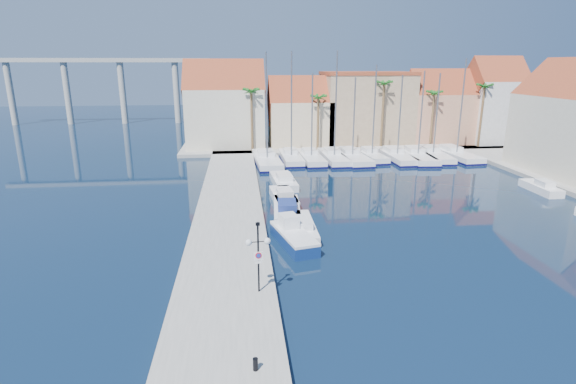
# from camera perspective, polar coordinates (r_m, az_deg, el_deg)

# --- Properties ---
(ground) EXTENTS (260.00, 260.00, 0.00)m
(ground) POSITION_cam_1_polar(r_m,az_deg,el_deg) (29.62, 10.05, -10.75)
(ground) COLOR black
(ground) RESTS_ON ground
(quay_west) EXTENTS (6.00, 77.00, 0.50)m
(quay_west) POSITION_cam_1_polar(r_m,az_deg,el_deg) (40.95, -7.47, -2.61)
(quay_west) COLOR gray
(quay_west) RESTS_ON ground
(shore_north) EXTENTS (54.00, 16.00, 0.50)m
(shore_north) POSITION_cam_1_polar(r_m,az_deg,el_deg) (76.57, 7.45, 6.09)
(shore_north) COLOR gray
(shore_north) RESTS_ON ground
(lamp_post) EXTENTS (1.44, 0.47, 4.25)m
(lamp_post) POSITION_cam_1_polar(r_m,az_deg,el_deg) (25.48, -3.81, -6.94)
(lamp_post) COLOR black
(lamp_post) RESTS_ON quay_west
(bollard) EXTENTS (0.23, 0.23, 0.57)m
(bollard) POSITION_cam_1_polar(r_m,az_deg,el_deg) (20.65, -4.16, -20.99)
(bollard) COLOR black
(bollard) RESTS_ON quay_west
(fishing_boat) EXTENTS (3.23, 6.10, 2.03)m
(fishing_boat) POSITION_cam_1_polar(r_m,az_deg,el_deg) (34.10, 0.64, -5.57)
(fishing_boat) COLOR navy
(fishing_boat) RESTS_ON ground
(motorboat_west_0) EXTENTS (2.27, 6.82, 1.40)m
(motorboat_west_0) POSITION_cam_1_polar(r_m,az_deg,el_deg) (36.36, 1.63, -4.46)
(motorboat_west_0) COLOR white
(motorboat_west_0) RESTS_ON ground
(motorboat_west_1) EXTENTS (2.83, 7.35, 1.40)m
(motorboat_west_1) POSITION_cam_1_polar(r_m,az_deg,el_deg) (40.73, -0.16, -2.18)
(motorboat_west_1) COLOR white
(motorboat_west_1) RESTS_ON ground
(motorboat_west_2) EXTENTS (2.49, 6.57, 1.40)m
(motorboat_west_2) POSITION_cam_1_polar(r_m,az_deg,el_deg) (44.55, -0.55, -0.58)
(motorboat_west_2) COLOR white
(motorboat_west_2) RESTS_ON ground
(motorboat_west_3) EXTENTS (2.70, 7.27, 1.40)m
(motorboat_west_3) POSITION_cam_1_polar(r_m,az_deg,el_deg) (50.73, -0.58, 1.48)
(motorboat_west_3) COLOR white
(motorboat_west_3) RESTS_ON ground
(motorboat_east_1) EXTENTS (1.79, 5.41, 1.40)m
(motorboat_east_1) POSITION_cam_1_polar(r_m,az_deg,el_deg) (54.96, 29.48, 0.51)
(motorboat_east_1) COLOR white
(motorboat_east_1) RESTS_ON ground
(sailboat_0) EXTENTS (3.78, 12.08, 14.71)m
(sailboat_0) POSITION_cam_1_polar(r_m,az_deg,el_deg) (61.86, -2.72, 4.17)
(sailboat_0) COLOR white
(sailboat_0) RESTS_ON ground
(sailboat_1) EXTENTS (2.73, 9.89, 14.83)m
(sailboat_1) POSITION_cam_1_polar(r_m,az_deg,el_deg) (63.22, 0.37, 4.48)
(sailboat_1) COLOR white
(sailboat_1) RESTS_ON ground
(sailboat_2) EXTENTS (2.99, 10.23, 12.02)m
(sailboat_2) POSITION_cam_1_polar(r_m,az_deg,el_deg) (63.21, 2.89, 4.42)
(sailboat_2) COLOR white
(sailboat_2) RESTS_ON ground
(sailboat_3) EXTENTS (2.92, 10.63, 14.91)m
(sailboat_3) POSITION_cam_1_polar(r_m,az_deg,el_deg) (63.71, 5.78, 4.48)
(sailboat_3) COLOR white
(sailboat_3) RESTS_ON ground
(sailboat_4) EXTENTS (3.78, 11.74, 11.47)m
(sailboat_4) POSITION_cam_1_polar(r_m,az_deg,el_deg) (64.46, 8.00, 4.49)
(sailboat_4) COLOR white
(sailboat_4) RESTS_ON ground
(sailboat_5) EXTENTS (3.02, 9.03, 13.12)m
(sailboat_5) POSITION_cam_1_polar(r_m,az_deg,el_deg) (65.53, 10.46, 4.62)
(sailboat_5) COLOR white
(sailboat_5) RESTS_ON ground
(sailboat_6) EXTENTS (3.19, 11.15, 11.76)m
(sailboat_6) POSITION_cam_1_polar(r_m,az_deg,el_deg) (66.13, 13.50, 4.50)
(sailboat_6) COLOR white
(sailboat_6) RESTS_ON ground
(sailboat_7) EXTENTS (4.08, 12.04, 12.33)m
(sailboat_7) POSITION_cam_1_polar(r_m,az_deg,el_deg) (67.06, 16.00, 4.48)
(sailboat_7) COLOR white
(sailboat_7) RESTS_ON ground
(sailboat_8) EXTENTS (3.68, 11.49, 12.01)m
(sailboat_8) POSITION_cam_1_polar(r_m,az_deg,el_deg) (68.54, 17.75, 4.57)
(sailboat_8) COLOR white
(sailboat_8) RESTS_ON ground
(sailboat_9) EXTENTS (3.78, 11.66, 13.95)m
(sailboat_9) POSITION_cam_1_polar(r_m,az_deg,el_deg) (69.93, 20.34, 4.57)
(sailboat_9) COLOR white
(sailboat_9) RESTS_ON ground
(building_0) EXTENTS (12.30, 9.00, 13.50)m
(building_0) POSITION_cam_1_polar(r_m,az_deg,el_deg) (72.67, -7.97, 10.54)
(building_0) COLOR beige
(building_0) RESTS_ON shore_north
(building_1) EXTENTS (10.30, 8.00, 11.00)m
(building_1) POSITION_cam_1_polar(r_m,az_deg,el_deg) (73.43, 1.60, 9.77)
(building_1) COLOR beige
(building_1) RESTS_ON shore_north
(building_2) EXTENTS (14.20, 10.20, 11.50)m
(building_2) POSITION_cam_1_polar(r_m,az_deg,el_deg) (76.55, 9.83, 10.53)
(building_2) COLOR tan
(building_2) RESTS_ON shore_north
(building_3) EXTENTS (10.30, 8.00, 12.00)m
(building_3) POSITION_cam_1_polar(r_m,az_deg,el_deg) (79.78, 18.46, 9.88)
(building_3) COLOR tan
(building_3) RESTS_ON shore_north
(building_4) EXTENTS (8.30, 8.00, 14.00)m
(building_4) POSITION_cam_1_polar(r_m,az_deg,el_deg) (82.93, 24.58, 10.24)
(building_4) COLOR silver
(building_4) RESTS_ON shore_north
(palm_0) EXTENTS (2.60, 2.60, 10.15)m
(palm_0) POSITION_cam_1_polar(r_m,az_deg,el_deg) (67.49, -4.70, 12.41)
(palm_0) COLOR brown
(palm_0) RESTS_ON shore_north
(palm_1) EXTENTS (2.60, 2.60, 9.15)m
(palm_1) POSITION_cam_1_polar(r_m,az_deg,el_deg) (68.55, 3.88, 11.69)
(palm_1) COLOR brown
(palm_1) RESTS_ON shore_north
(palm_2) EXTENTS (2.60, 2.60, 11.15)m
(palm_2) POSITION_cam_1_polar(r_m,az_deg,el_deg) (70.86, 12.12, 13.04)
(palm_2) COLOR brown
(palm_2) RESTS_ON shore_north
(palm_3) EXTENTS (2.60, 2.60, 9.65)m
(palm_3) POSITION_cam_1_polar(r_m,az_deg,el_deg) (73.79, 18.09, 11.63)
(palm_3) COLOR brown
(palm_3) RESTS_ON shore_north
(palm_4) EXTENTS (2.60, 2.60, 10.65)m
(palm_4) POSITION_cam_1_polar(r_m,az_deg,el_deg) (77.33, 23.69, 11.95)
(palm_4) COLOR brown
(palm_4) RESTS_ON shore_north
(viaduct) EXTENTS (48.00, 2.20, 14.45)m
(viaduct) POSITION_cam_1_polar(r_m,az_deg,el_deg) (111.83, -23.02, 13.22)
(viaduct) COLOR #9E9E99
(viaduct) RESTS_ON ground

